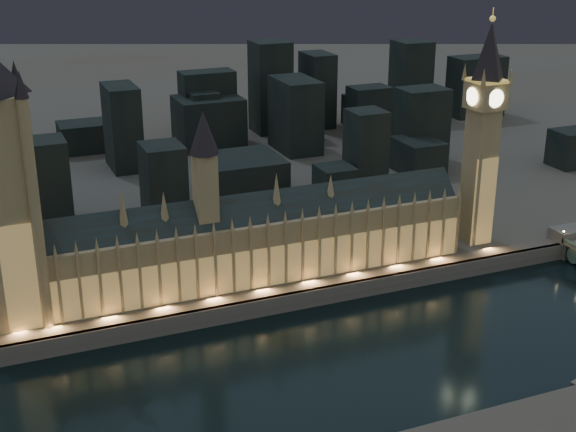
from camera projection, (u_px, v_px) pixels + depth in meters
name	position (u px, v px, depth m)	size (l,w,h in m)	color
ground_plane	(330.00, 356.00, 310.61)	(2000.00, 2000.00, 0.00)	black
north_bank	(96.00, 90.00, 758.73)	(2000.00, 960.00, 8.00)	#4D412E
embankment_wall	(290.00, 302.00, 344.64)	(2000.00, 2.50, 8.00)	#565047
palace_of_westminster	(250.00, 241.00, 350.95)	(202.00, 21.31, 78.00)	#9E7D58
elizabeth_tower	(484.00, 116.00, 377.58)	(18.00, 18.00, 113.13)	#9E7D58
city_backdrop	(221.00, 125.00, 526.62)	(469.72, 215.63, 80.85)	black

